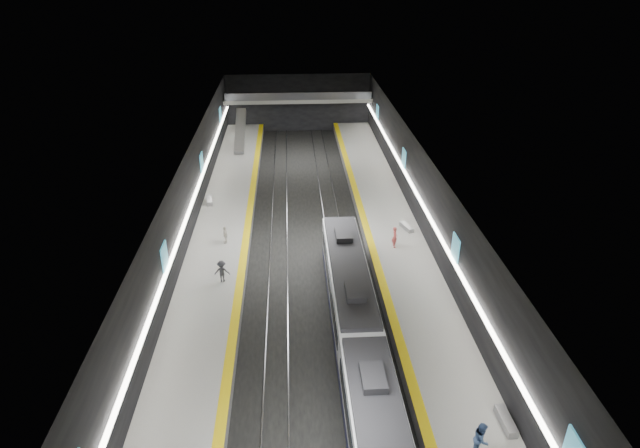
{
  "coord_description": "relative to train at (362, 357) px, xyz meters",
  "views": [
    {
      "loc": [
        -1.31,
        -39.45,
        22.97
      ],
      "look_at": [
        1.08,
        1.08,
        2.2
      ],
      "focal_mm": 30.0,
      "sensor_mm": 36.0,
      "label": 1
    }
  ],
  "objects": [
    {
      "name": "bench_right_far",
      "position": [
        6.3,
        17.75,
        -0.98
      ],
      "size": [
        1.02,
        1.79,
        0.42
      ],
      "primitive_type": "cube",
      "rotation": [
        0.0,
        0.0,
        0.33
      ],
      "color": "#99999E",
      "rests_on": "platform_right"
    },
    {
      "name": "tile_surface_left",
      "position": [
        -10.0,
        15.82,
        -1.19
      ],
      "size": [
        5.0,
        70.0,
        0.02
      ],
      "primitive_type": "cube",
      "color": "#9E9E99",
      "rests_on": "platform_left"
    },
    {
      "name": "wall_back",
      "position": [
        -2.5,
        50.82,
        1.8
      ],
      "size": [
        20.0,
        0.04,
        8.0
      ],
      "primitive_type": "cube",
      "color": "black",
      "rests_on": "ground"
    },
    {
      "name": "ad_posters",
      "position": [
        -2.5,
        16.82,
        2.3
      ],
      "size": [
        19.94,
        53.5,
        2.2
      ],
      "color": "#40A0C1",
      "rests_on": "wall_left"
    },
    {
      "name": "tile_surface_right",
      "position": [
        5.0,
        15.82,
        -1.19
      ],
      "size": [
        5.0,
        70.0,
        0.02
      ],
      "primitive_type": "cube",
      "color": "#9E9E99",
      "rests_on": "platform_right"
    },
    {
      "name": "bench_right_near",
      "position": [
        7.0,
        -4.24,
        -0.96
      ],
      "size": [
        0.6,
        1.97,
        0.48
      ],
      "primitive_type": "cube",
      "rotation": [
        0.0,
        0.0,
        0.03
      ],
      "color": "#99999E",
      "rests_on": "platform_right"
    },
    {
      "name": "rails",
      "position": [
        -2.5,
        15.82,
        -2.14
      ],
      "size": [
        6.52,
        70.0,
        0.12
      ],
      "color": "gray",
      "rests_on": "ground"
    },
    {
      "name": "passenger_right_b",
      "position": [
        5.03,
        -5.93,
        -0.21
      ],
      "size": [
        1.12,
        1.2,
        1.98
      ],
      "primitive_type": "imported",
      "rotation": [
        0.0,
        0.0,
        1.08
      ],
      "color": "#446093",
      "rests_on": "platform_right"
    },
    {
      "name": "cove_light_left",
      "position": [
        -12.3,
        15.82,
        1.6
      ],
      "size": [
        0.25,
        68.6,
        0.12
      ],
      "primitive_type": "cube",
      "color": "white",
      "rests_on": "wall_left"
    },
    {
      "name": "wall_right",
      "position": [
        7.5,
        15.82,
        1.8
      ],
      "size": [
        0.04,
        70.0,
        8.0
      ],
      "primitive_type": "cube",
      "color": "black",
      "rests_on": "ground"
    },
    {
      "name": "bench_left_far",
      "position": [
        -11.84,
        24.44,
        -0.97
      ],
      "size": [
        0.85,
        1.95,
        0.46
      ],
      "primitive_type": "cube",
      "rotation": [
        0.0,
        0.0,
        0.18
      ],
      "color": "#99999E",
      "rests_on": "platform_left"
    },
    {
      "name": "ground",
      "position": [
        -2.5,
        15.82,
        -2.2
      ],
      "size": [
        70.0,
        70.0,
        0.0
      ],
      "primitive_type": "plane",
      "color": "black",
      "rests_on": "ground"
    },
    {
      "name": "tactile_strip_right",
      "position": [
        2.8,
        15.82,
        -1.18
      ],
      "size": [
        0.6,
        70.0,
        0.02
      ],
      "primitive_type": "cube",
      "color": "yellow",
      "rests_on": "platform_right"
    },
    {
      "name": "platform_right",
      "position": [
        5.0,
        15.82,
        -1.7
      ],
      "size": [
        5.0,
        70.0,
        1.0
      ],
      "primitive_type": "cube",
      "color": "slate",
      "rests_on": "ground"
    },
    {
      "name": "passenger_right_a",
      "position": [
        4.63,
        14.7,
        -0.28
      ],
      "size": [
        0.48,
        0.69,
        1.83
      ],
      "primitive_type": "imported",
      "rotation": [
        0.0,
        0.0,
        1.64
      ],
      "color": "#CF4F4D",
      "rests_on": "platform_right"
    },
    {
      "name": "ceiling",
      "position": [
        -2.5,
        15.82,
        5.8
      ],
      "size": [
        20.0,
        70.0,
        0.04
      ],
      "primitive_type": "cube",
      "rotation": [
        3.14,
        0.0,
        0.0
      ],
      "color": "beige",
      "rests_on": "wall_left"
    },
    {
      "name": "wall_left",
      "position": [
        -12.5,
        15.82,
        1.8
      ],
      "size": [
        0.04,
        70.0,
        8.0
      ],
      "primitive_type": "cube",
      "color": "black",
      "rests_on": "ground"
    },
    {
      "name": "cove_light_right",
      "position": [
        7.3,
        15.82,
        1.6
      ],
      "size": [
        0.25,
        68.6,
        0.12
      ],
      "primitive_type": "cube",
      "color": "white",
      "rests_on": "wall_right"
    },
    {
      "name": "escalator",
      "position": [
        -10.0,
        41.82,
        0.7
      ],
      "size": [
        1.2,
        7.5,
        3.92
      ],
      "primitive_type": "cube",
      "rotation": [
        0.44,
        0.0,
        0.0
      ],
      "color": "#99999E",
      "rests_on": "platform_left"
    },
    {
      "name": "tactile_strip_left",
      "position": [
        -7.8,
        15.82,
        -1.18
      ],
      "size": [
        0.6,
        70.0,
        0.02
      ],
      "primitive_type": "cube",
      "color": "yellow",
      "rests_on": "platform_left"
    },
    {
      "name": "train",
      "position": [
        0.0,
        0.0,
        0.0
      ],
      "size": [
        2.69,
        30.04,
        3.6
      ],
      "color": "black",
      "rests_on": "ground"
    },
    {
      "name": "passenger_left_b",
      "position": [
        -9.09,
        10.26,
        -0.33
      ],
      "size": [
        1.14,
        0.67,
        1.74
      ],
      "primitive_type": "imported",
      "rotation": [
        0.0,
        0.0,
        3.12
      ],
      "color": "#38383F",
      "rests_on": "platform_left"
    },
    {
      "name": "mezzanine_bridge",
      "position": [
        -2.5,
        48.74,
        2.84
      ],
      "size": [
        20.0,
        3.0,
        1.5
      ],
      "color": "gray",
      "rests_on": "wall_left"
    },
    {
      "name": "platform_left",
      "position": [
        -10.0,
        15.82,
        -1.7
      ],
      "size": [
        5.0,
        70.0,
        1.0
      ],
      "primitive_type": "cube",
      "color": "slate",
      "rests_on": "ground"
    },
    {
      "name": "passenger_left_a",
      "position": [
        -9.44,
        16.21,
        -0.43
      ],
      "size": [
        0.48,
        0.94,
        1.54
      ],
      "primitive_type": "imported",
      "rotation": [
        0.0,
        0.0,
        -1.45
      ],
      "color": "silver",
      "rests_on": "platform_left"
    }
  ]
}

